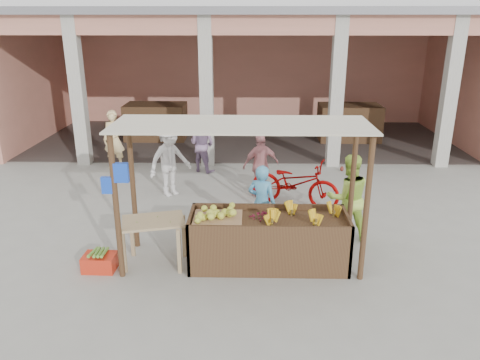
{
  "coord_description": "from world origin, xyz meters",
  "views": [
    {
      "loc": [
        0.19,
        -7.0,
        3.93
      ],
      "look_at": [
        0.0,
        1.2,
        1.07
      ],
      "focal_mm": 35.0,
      "sensor_mm": 36.0,
      "label": 1
    }
  ],
  "objects_px": {
    "side_table": "(154,228)",
    "vendor_green": "(348,195)",
    "fruit_stall": "(268,242)",
    "red_crate": "(100,262)",
    "motorcycle": "(295,182)",
    "vendor_blue": "(262,201)"
  },
  "relations": [
    {
      "from": "vendor_green",
      "to": "motorcycle",
      "type": "bearing_deg",
      "value": -69.26
    },
    {
      "from": "side_table",
      "to": "red_crate",
      "type": "distance_m",
      "value": 1.05
    },
    {
      "from": "side_table",
      "to": "vendor_blue",
      "type": "xyz_separation_m",
      "value": [
        1.79,
        0.97,
        0.11
      ]
    },
    {
      "from": "vendor_blue",
      "to": "side_table",
      "type": "bearing_deg",
      "value": 49.52
    },
    {
      "from": "vendor_blue",
      "to": "motorcycle",
      "type": "bearing_deg",
      "value": -92.99
    },
    {
      "from": "red_crate",
      "to": "motorcycle",
      "type": "xyz_separation_m",
      "value": [
        3.43,
        2.88,
        0.41
      ]
    },
    {
      "from": "fruit_stall",
      "to": "vendor_green",
      "type": "relative_size",
      "value": 1.5
    },
    {
      "from": "side_table",
      "to": "motorcycle",
      "type": "xyz_separation_m",
      "value": [
        2.55,
        2.67,
        -0.12
      ]
    },
    {
      "from": "fruit_stall",
      "to": "motorcycle",
      "type": "bearing_deg",
      "value": 75.7
    },
    {
      "from": "side_table",
      "to": "vendor_green",
      "type": "relative_size",
      "value": 0.65
    },
    {
      "from": "vendor_blue",
      "to": "vendor_green",
      "type": "distance_m",
      "value": 1.58
    },
    {
      "from": "fruit_stall",
      "to": "motorcycle",
      "type": "relative_size",
      "value": 1.24
    },
    {
      "from": "side_table",
      "to": "vendor_green",
      "type": "distance_m",
      "value": 3.53
    },
    {
      "from": "red_crate",
      "to": "vendor_green",
      "type": "height_order",
      "value": "vendor_green"
    },
    {
      "from": "side_table",
      "to": "vendor_green",
      "type": "height_order",
      "value": "vendor_green"
    },
    {
      "from": "fruit_stall",
      "to": "side_table",
      "type": "bearing_deg",
      "value": -178.42
    },
    {
      "from": "motorcycle",
      "to": "red_crate",
      "type": "bearing_deg",
      "value": 152.8
    },
    {
      "from": "side_table",
      "to": "fruit_stall",
      "type": "bearing_deg",
      "value": -12.51
    },
    {
      "from": "vendor_blue",
      "to": "fruit_stall",
      "type": "bearing_deg",
      "value": 117.0
    },
    {
      "from": "side_table",
      "to": "vendor_blue",
      "type": "height_order",
      "value": "vendor_blue"
    },
    {
      "from": "side_table",
      "to": "motorcycle",
      "type": "relative_size",
      "value": 0.54
    },
    {
      "from": "red_crate",
      "to": "motorcycle",
      "type": "bearing_deg",
      "value": 41.68
    }
  ]
}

